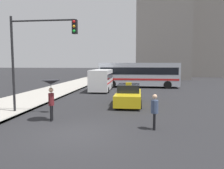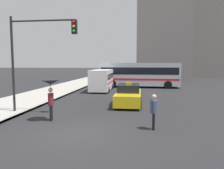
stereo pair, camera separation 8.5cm
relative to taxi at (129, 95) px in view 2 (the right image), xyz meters
The scene contains 9 objects.
ground_plane 7.45m from the taxi, 105.32° to the right, with size 300.00×300.00×0.00m, color #262628.
taxi is the anchor object (origin of this frame).
ambulance_van 8.78m from the taxi, 113.24° to the left, with size 2.19×5.70×2.37m.
city_bus 12.31m from the taxi, 86.69° to the left, with size 10.21×2.86×3.16m.
pedestrian_with_umbrella 6.59m from the taxi, 126.49° to the right, with size 1.07×1.07×2.20m.
pedestrian_man 6.31m from the taxi, 76.34° to the right, with size 0.37×0.49×1.65m.
traffic_light 7.30m from the taxi, 144.15° to the right, with size 4.11×0.38×5.86m.
building_tower_near 32.28m from the taxi, 80.03° to the left, with size 10.23×8.62×24.25m.
building_tower_far 47.19m from the taxi, 66.03° to the left, with size 11.49×11.85×31.67m.
Camera 2 is at (2.81, -9.03, 3.05)m, focal length 35.00 mm.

